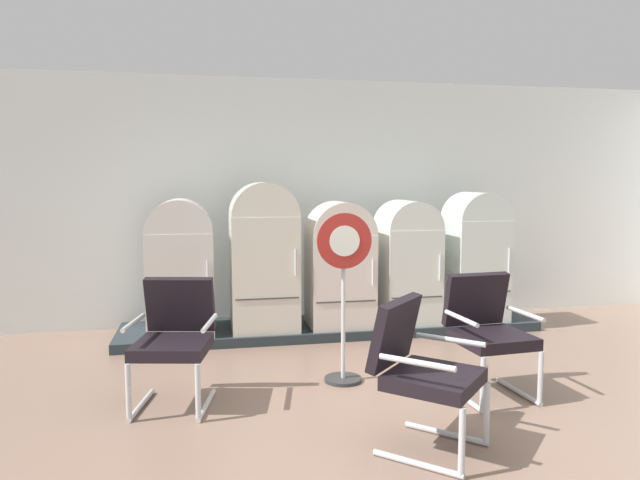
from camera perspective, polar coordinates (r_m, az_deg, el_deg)
name	(u,v)px	position (r m, az deg, el deg)	size (l,w,h in m)	color
ground	(434,457)	(4.01, 11.10, -20.07)	(12.00, 10.00, 0.05)	#876958
back_wall	(320,200)	(7.12, 0.04, 3.89)	(11.76, 0.12, 2.91)	silver
display_plinth	(331,327)	(6.71, 1.12, -8.48)	(4.68, 0.95, 0.10)	#262F34
refrigerator_0	(180,263)	(6.31, -13.50, -2.20)	(0.68, 0.70, 1.42)	silver
refrigerator_1	(264,252)	(6.30, -5.52, -1.19)	(0.71, 0.65, 1.59)	silver
refrigerator_2	(340,261)	(6.44, 1.95, -2.09)	(0.70, 0.62, 1.38)	silver
refrigerator_3	(407,258)	(6.70, 8.50, -1.74)	(0.63, 0.71, 1.38)	silver
refrigerator_4	(475,252)	(6.98, 14.95, -1.15)	(0.63, 0.63, 1.47)	silver
armchair_left	(175,334)	(4.65, -14.01, -8.91)	(0.69, 0.74, 0.96)	silver
armchair_right	(487,327)	(4.90, 16.02, -8.17)	(0.64, 0.68, 0.96)	silver
armchair_center	(421,365)	(3.85, 9.82, -11.97)	(0.83, 0.83, 0.96)	silver
sign_stand	(344,299)	(4.94, 2.34, -5.81)	(0.47, 0.32, 1.45)	#2D2D30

